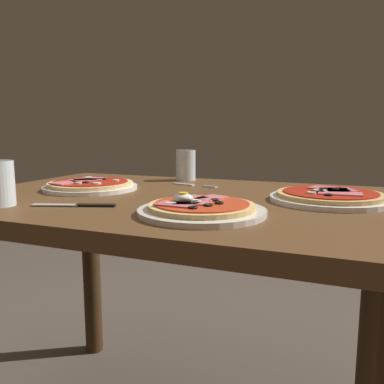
# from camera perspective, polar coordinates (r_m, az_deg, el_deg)

# --- Properties ---
(dining_table) EXTENTS (1.16, 0.79, 0.74)m
(dining_table) POSITION_cam_1_polar(r_m,az_deg,el_deg) (1.09, -2.57, -6.81)
(dining_table) COLOR brown
(dining_table) RESTS_ON ground
(pizza_foreground) EXTENTS (0.27, 0.27, 0.05)m
(pizza_foreground) POSITION_cam_1_polar(r_m,az_deg,el_deg) (0.83, 1.32, -2.39)
(pizza_foreground) COLOR silver
(pizza_foreground) RESTS_ON dining_table
(pizza_across_left) EXTENTS (0.27, 0.27, 0.03)m
(pizza_across_left) POSITION_cam_1_polar(r_m,az_deg,el_deg) (1.22, -14.31, 0.92)
(pizza_across_left) COLOR white
(pizza_across_left) RESTS_ON dining_table
(pizza_across_right) EXTENTS (0.29, 0.29, 0.03)m
(pizza_across_right) POSITION_cam_1_polar(r_m,az_deg,el_deg) (1.04, 19.10, -0.62)
(pizza_across_right) COLOR white
(pizza_across_right) RESTS_ON dining_table
(water_glass_far) EXTENTS (0.07, 0.07, 0.11)m
(water_glass_far) POSITION_cam_1_polar(r_m,az_deg,el_deg) (1.40, -0.90, 3.57)
(water_glass_far) COLOR silver
(water_glass_far) RESTS_ON dining_table
(fork) EXTENTS (0.16, 0.04, 0.00)m
(fork) POSITION_cam_1_polar(r_m,az_deg,el_deg) (1.26, -0.15, 1.01)
(fork) COLOR silver
(fork) RESTS_ON dining_table
(knife) EXTENTS (0.19, 0.08, 0.01)m
(knife) POSITION_cam_1_polar(r_m,az_deg,el_deg) (0.96, -15.76, -1.81)
(knife) COLOR silver
(knife) RESTS_ON dining_table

